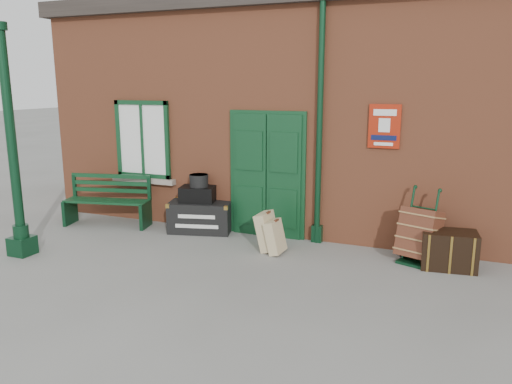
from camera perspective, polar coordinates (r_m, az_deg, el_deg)
The scene contains 11 objects.
ground at distance 7.76m, azimuth -0.59°, elevation -8.21°, with size 80.00×80.00×0.00m, color gray.
station_building at distance 10.59m, azimuth 6.80°, elevation 9.21°, with size 10.30×4.30×4.36m.
canopy_column at distance 8.69m, azimuth -25.89°, elevation 2.36°, with size 0.34×0.34×3.61m.
bench at distance 10.14m, azimuth -16.52°, elevation -0.79°, with size 1.71×0.85×1.02m.
houdini_trunk at distance 9.39m, azimuth -6.33°, elevation -2.80°, with size 1.14×0.63×0.57m, color black.
strongbox at distance 9.31m, azimuth -6.67°, elevation -0.22°, with size 0.63×0.46×0.28m, color black.
hatbox at distance 9.25m, azimuth -6.54°, elevation 1.31°, with size 0.34×0.34×0.23m, color black.
suitcase_back at distance 8.29m, azimuth 1.28°, elevation -4.49°, with size 0.18×0.45×0.63m, color tan.
suitcase_front at distance 8.15m, azimuth 2.21°, elevation -5.13°, with size 0.16×0.40×0.54m, color tan.
porter_trolley at distance 8.11m, azimuth 18.14°, elevation -4.64°, with size 0.72×0.75×1.14m.
dark_trunk at distance 8.05m, azimuth 21.17°, elevation -6.17°, with size 0.79×0.51×0.57m, color black.
Camera 1 is at (2.82, -6.70, 2.73)m, focal length 35.00 mm.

